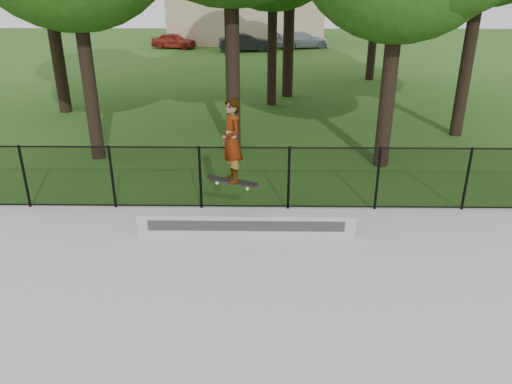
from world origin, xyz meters
TOP-DOWN VIEW (x-y plane):
  - grind_ledge at (-0.92, 4.70)m, footprint 4.48×0.40m
  - car_a at (-7.30, 34.07)m, footprint 3.49×2.02m
  - car_b at (-1.90, 32.57)m, footprint 3.58×1.87m
  - car_c at (2.35, 34.46)m, footprint 4.09×2.75m
  - skater_airborne at (-1.19, 4.64)m, footprint 0.83×0.71m
  - chainlink_fence at (0.00, 5.90)m, footprint 16.06×0.06m
  - distant_building at (-2.00, 38.00)m, footprint 12.40×6.40m

SIDE VIEW (x-z plane):
  - grind_ledge at x=-0.92m, z-range 0.06..0.52m
  - car_a at x=-7.30m, z-range 0.00..1.12m
  - car_c at x=2.35m, z-range 0.00..1.19m
  - car_b at x=-1.90m, z-range 0.00..1.24m
  - chainlink_fence at x=0.00m, z-range 0.06..1.56m
  - skater_airborne at x=-1.19m, z-range 1.14..2.95m
  - distant_building at x=-2.00m, z-range 0.01..4.31m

